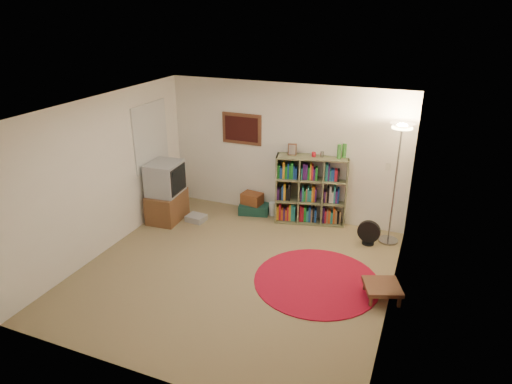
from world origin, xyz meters
TOP-DOWN VIEW (x-y plane):
  - room at (-0.05, 0.05)m, footprint 4.54×4.54m
  - bookshelf at (0.55, 2.10)m, footprint 1.32×0.65m
  - floor_lamp at (2.03, 1.87)m, footprint 0.50×0.50m
  - floor_fan at (1.72, 1.63)m, footprint 0.38×0.20m
  - tv_stand at (-1.93, 1.20)m, footprint 0.60×0.81m
  - dvd_box at (-1.40, 1.32)m, footprint 0.36×0.31m
  - suitcase at (-0.53, 2.05)m, footprint 0.63×0.49m
  - wicker_basket at (-0.58, 2.07)m, footprint 0.41×0.32m
  - duffel_bag at (0.09, 2.29)m, footprint 0.32×0.27m
  - paper_towel at (-0.17, 2.10)m, footprint 0.16×0.16m
  - red_rug at (1.21, 0.22)m, footprint 1.84×1.84m
  - side_table at (2.15, 0.16)m, footprint 0.62×0.62m

SIDE VIEW (x-z plane):
  - red_rug at x=1.21m, z-range 0.00..0.02m
  - dvd_box at x=-1.40m, z-range 0.00..0.11m
  - suitcase at x=-0.53m, z-range 0.00..0.18m
  - duffel_bag at x=0.09m, z-range 0.00..0.22m
  - paper_towel at x=-0.17m, z-range 0.00..0.26m
  - side_table at x=2.15m, z-range 0.07..0.29m
  - floor_fan at x=1.72m, z-range 0.00..0.44m
  - wicker_basket at x=-0.58m, z-range 0.18..0.40m
  - tv_stand at x=-1.93m, z-range -0.02..1.10m
  - bookshelf at x=0.55m, z-range -0.15..1.38m
  - room at x=-0.05m, z-range -0.01..2.53m
  - floor_lamp at x=2.03m, z-range 0.68..2.74m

